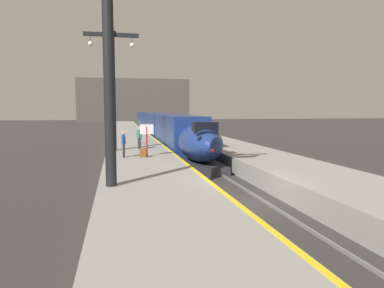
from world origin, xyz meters
name	(u,v)px	position (x,y,z in m)	size (l,w,h in m)	color
ground_plane	(248,204)	(0.00, 0.00, 0.00)	(260.00, 260.00, 0.00)	#33302D
platform_left	(132,143)	(-4.05, 24.75, 0.53)	(4.80, 110.00, 1.05)	gray
platform_right	(204,141)	(4.05, 24.75, 0.53)	(4.80, 110.00, 1.05)	gray
platform_left_safety_stripe	(153,137)	(-1.77, 24.75, 1.05)	(0.20, 107.80, 0.01)	yellow
rail_main_left	(159,144)	(-0.75, 27.50, 0.06)	(0.08, 110.00, 0.12)	slate
rail_main_right	(171,143)	(0.75, 27.50, 0.06)	(0.08, 110.00, 0.12)	slate
highspeed_train_main	(159,125)	(0.00, 33.81, 1.96)	(2.92, 56.89, 3.60)	navy
station_column_near	(109,34)	(-5.85, 0.08, 7.11)	(4.00, 0.68, 9.99)	black
station_column_mid	(112,79)	(-5.90, 12.87, 6.39)	(4.00, 0.68, 8.83)	black
passenger_near_edge	(124,142)	(-5.23, 8.74, 2.04)	(0.26, 0.57, 1.69)	#23232D
passenger_mid_platform	(139,137)	(-3.95, 13.40, 2.04)	(0.39, 0.49, 1.69)	#23232D
rolling_suitcase	(143,153)	(-4.02, 8.44, 1.35)	(0.40, 0.22, 0.98)	brown
departure_info_board	(147,134)	(-3.72, 8.95, 2.56)	(0.90, 0.10, 2.12)	maroon
terminus_back_wall	(134,100)	(0.00, 102.00, 7.00)	(36.00, 2.00, 14.00)	#4C4742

